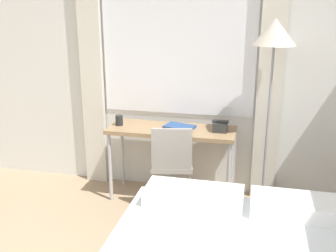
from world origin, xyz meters
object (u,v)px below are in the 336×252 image
telephone (220,126)px  book (179,127)px  desk (171,135)px  mug (119,120)px  desk_chair (172,161)px  standing_lamp (274,49)px

telephone → book: size_ratio=0.48×
desk → mug: mug is taller
desk → desk_chair: (0.04, -0.18, -0.20)m
desk → standing_lamp: 1.28m
book → telephone: bearing=-2.8°
standing_lamp → desk_chair: bearing=-170.6°
book → desk_chair: bearing=-98.4°
standing_lamp → book: bearing=175.5°
telephone → book: 0.41m
standing_lamp → mug: (-1.47, 0.02, -0.76)m
desk_chair → standing_lamp: size_ratio=0.47×
desk_chair → standing_lamp: standing_lamp is taller
mug → desk_chair: bearing=-16.0°
book → mug: (-0.62, -0.05, 0.04)m
desk_chair → telephone: (0.44, 0.19, 0.32)m
desk_chair → book: size_ratio=2.60×
telephone → desk: bearing=-178.6°
desk → standing_lamp: size_ratio=0.69×
telephone → book: (-0.41, 0.02, -0.04)m
desk_chair → book: desk_chair is taller
telephone → mug: (-1.03, -0.03, 0.00)m
desk_chair → standing_lamp: (0.88, 0.15, 1.08)m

